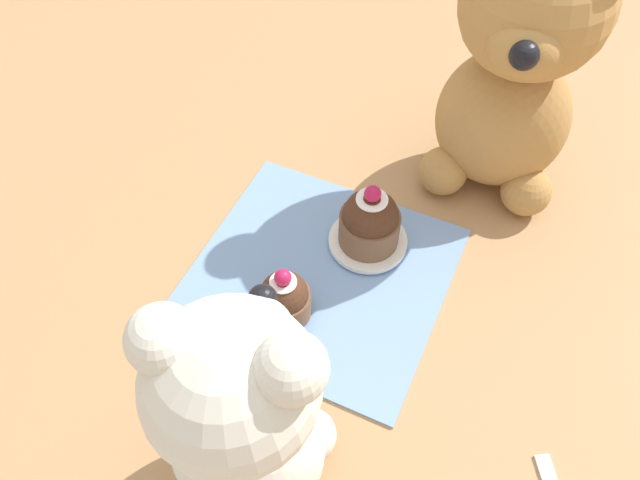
% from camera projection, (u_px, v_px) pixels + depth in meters
% --- Properties ---
extents(ground_plane, '(4.00, 4.00, 0.00)m').
position_uv_depth(ground_plane, '(320.00, 276.00, 0.60)').
color(ground_plane, tan).
extents(knitted_placemat, '(0.23, 0.22, 0.01)m').
position_uv_depth(knitted_placemat, '(320.00, 274.00, 0.59)').
color(knitted_placemat, '#7A9ED1').
rests_on(knitted_placemat, ground_plane).
extents(teddy_bear_cream, '(0.12, 0.12, 0.23)m').
position_uv_depth(teddy_bear_cream, '(242.00, 416.00, 0.40)').
color(teddy_bear_cream, silver).
rests_on(teddy_bear_cream, ground_plane).
extents(teddy_bear_tan, '(0.14, 0.15, 0.28)m').
position_uv_depth(teddy_bear_tan, '(517.00, 68.00, 0.57)').
color(teddy_bear_tan, '#B78447').
rests_on(teddy_bear_tan, ground_plane).
extents(cupcake_near_cream_bear, '(0.05, 0.05, 0.06)m').
position_uv_depth(cupcake_near_cream_bear, '(284.00, 298.00, 0.55)').
color(cupcake_near_cream_bear, brown).
rests_on(cupcake_near_cream_bear, knitted_placemat).
extents(saucer_plate, '(0.08, 0.08, 0.01)m').
position_uv_depth(saucer_plate, '(368.00, 241.00, 0.61)').
color(saucer_plate, white).
rests_on(saucer_plate, knitted_placemat).
extents(cupcake_near_tan_bear, '(0.06, 0.06, 0.07)m').
position_uv_depth(cupcake_near_tan_bear, '(370.00, 221.00, 0.59)').
color(cupcake_near_tan_bear, brown).
rests_on(cupcake_near_tan_bear, saucer_plate).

